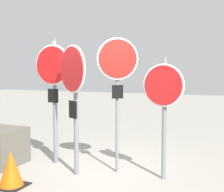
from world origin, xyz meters
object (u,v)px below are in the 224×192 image
stop_sign_1 (73,85)px  stop_sign_2 (118,71)px  traffic_cone_0 (11,169)px  stop_sign_0 (53,80)px  stop_sign_3 (164,97)px

stop_sign_1 → stop_sign_2: bearing=63.3°
stop_sign_1 → traffic_cone_0: bearing=-95.6°
stop_sign_0 → stop_sign_3: size_ratio=1.21×
stop_sign_2 → traffic_cone_0: stop_sign_2 is taller
stop_sign_0 → traffic_cone_0: stop_sign_0 is taller
stop_sign_0 → traffic_cone_0: (0.06, -1.38, -1.42)m
stop_sign_1 → traffic_cone_0: stop_sign_1 is taller
stop_sign_1 → stop_sign_3: size_ratio=1.11×
stop_sign_0 → traffic_cone_0: size_ratio=4.33×
stop_sign_0 → stop_sign_3: (2.28, -0.09, -0.26)m
stop_sign_1 → traffic_cone_0: size_ratio=3.98×
stop_sign_1 → stop_sign_3: 1.61m
stop_sign_3 → stop_sign_1: bearing=-158.4°
stop_sign_0 → traffic_cone_0: 1.98m
stop_sign_1 → stop_sign_3: (1.55, 0.38, -0.19)m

